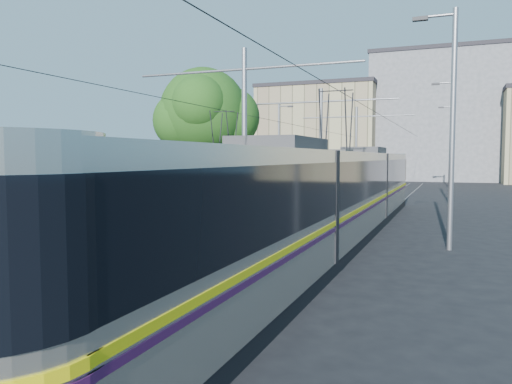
% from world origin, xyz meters
% --- Properties ---
extents(ground, '(160.00, 160.00, 0.00)m').
position_xyz_m(ground, '(0.00, 0.00, 0.00)').
color(ground, black).
rests_on(ground, ground).
extents(platform, '(4.00, 50.00, 0.30)m').
position_xyz_m(platform, '(0.00, 17.00, 0.15)').
color(platform, gray).
rests_on(platform, ground).
extents(tactile_strip_left, '(0.70, 50.00, 0.01)m').
position_xyz_m(tactile_strip_left, '(-1.45, 17.00, 0.30)').
color(tactile_strip_left, gray).
rests_on(tactile_strip_left, platform).
extents(tactile_strip_right, '(0.70, 50.00, 0.01)m').
position_xyz_m(tactile_strip_right, '(1.45, 17.00, 0.30)').
color(tactile_strip_right, gray).
rests_on(tactile_strip_right, platform).
extents(rails, '(8.71, 70.00, 0.03)m').
position_xyz_m(rails, '(0.00, 17.00, 0.02)').
color(rails, gray).
rests_on(rails, ground).
extents(tram_left, '(2.43, 30.99, 5.50)m').
position_xyz_m(tram_left, '(-3.60, 13.83, 1.71)').
color(tram_left, black).
rests_on(tram_left, ground).
extents(tram_right, '(2.43, 31.30, 5.50)m').
position_xyz_m(tram_right, '(3.60, 7.94, 1.86)').
color(tram_right, black).
rests_on(tram_right, ground).
extents(catenary, '(9.20, 70.00, 7.00)m').
position_xyz_m(catenary, '(0.00, 14.15, 4.52)').
color(catenary, gray).
rests_on(catenary, platform).
extents(street_lamps, '(15.18, 38.22, 8.00)m').
position_xyz_m(street_lamps, '(-0.00, 21.00, 4.18)').
color(street_lamps, gray).
rests_on(street_lamps, ground).
extents(shelter, '(0.87, 1.25, 2.56)m').
position_xyz_m(shelter, '(0.30, 13.17, 1.64)').
color(shelter, black).
rests_on(shelter, platform).
extents(tree, '(5.95, 5.50, 8.64)m').
position_xyz_m(tree, '(-6.55, 18.09, 5.84)').
color(tree, '#382314').
rests_on(tree, ground).
extents(building_left, '(16.32, 12.24, 13.15)m').
position_xyz_m(building_left, '(-10.00, 60.00, 6.58)').
color(building_left, tan).
rests_on(building_left, ground).
extents(building_centre, '(18.36, 14.28, 17.18)m').
position_xyz_m(building_centre, '(6.00, 64.00, 8.60)').
color(building_centre, gray).
rests_on(building_centre, ground).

